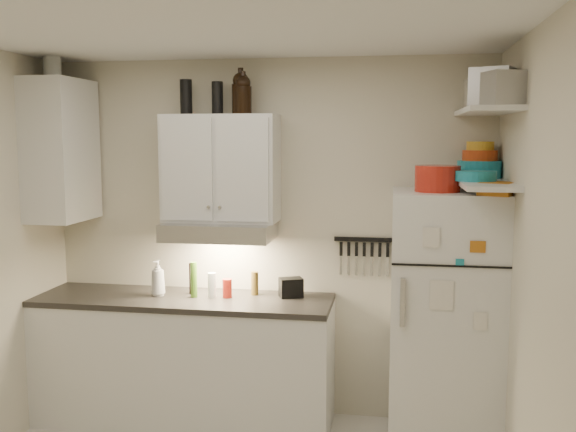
# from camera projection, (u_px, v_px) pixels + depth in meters

# --- Properties ---
(ceiling) EXTENTS (3.20, 3.00, 0.02)m
(ceiling) POSITION_uv_depth(u_px,v_px,m) (206.00, 18.00, 3.06)
(ceiling) COLOR white
(ceiling) RESTS_ON ground
(back_wall) EXTENTS (3.20, 0.02, 2.60)m
(back_wall) POSITION_uv_depth(u_px,v_px,m) (268.00, 239.00, 4.70)
(back_wall) COLOR beige
(back_wall) RESTS_ON ground
(right_wall) EXTENTS (0.02, 3.00, 2.60)m
(right_wall) POSITION_uv_depth(u_px,v_px,m) (546.00, 299.00, 2.96)
(right_wall) COLOR beige
(right_wall) RESTS_ON ground
(base_cabinet) EXTENTS (2.10, 0.60, 0.88)m
(base_cabinet) POSITION_uv_depth(u_px,v_px,m) (185.00, 362.00, 4.59)
(base_cabinet) COLOR silver
(base_cabinet) RESTS_ON floor
(countertop) EXTENTS (2.10, 0.62, 0.04)m
(countertop) POSITION_uv_depth(u_px,v_px,m) (184.00, 300.00, 4.53)
(countertop) COLOR #2A2824
(countertop) RESTS_ON base_cabinet
(upper_cabinet) EXTENTS (0.80, 0.33, 0.75)m
(upper_cabinet) POSITION_uv_depth(u_px,v_px,m) (221.00, 168.00, 4.51)
(upper_cabinet) COLOR silver
(upper_cabinet) RESTS_ON back_wall
(side_cabinet) EXTENTS (0.33, 0.55, 1.00)m
(side_cabinet) POSITION_uv_depth(u_px,v_px,m) (61.00, 150.00, 4.55)
(side_cabinet) COLOR silver
(side_cabinet) RESTS_ON left_wall
(range_hood) EXTENTS (0.76, 0.46, 0.12)m
(range_hood) POSITION_uv_depth(u_px,v_px,m) (219.00, 231.00, 4.50)
(range_hood) COLOR silver
(range_hood) RESTS_ON back_wall
(fridge) EXTENTS (0.70, 0.68, 1.70)m
(fridge) POSITION_uv_depth(u_px,v_px,m) (444.00, 320.00, 4.21)
(fridge) COLOR white
(fridge) RESTS_ON floor
(shelf_hi) EXTENTS (0.30, 0.95, 0.03)m
(shelf_hi) POSITION_uv_depth(u_px,v_px,m) (487.00, 111.00, 3.88)
(shelf_hi) COLOR silver
(shelf_hi) RESTS_ON right_wall
(shelf_lo) EXTENTS (0.30, 0.95, 0.03)m
(shelf_lo) POSITION_uv_depth(u_px,v_px,m) (484.00, 184.00, 3.93)
(shelf_lo) COLOR silver
(shelf_lo) RESTS_ON right_wall
(knife_strip) EXTENTS (0.42, 0.02, 0.03)m
(knife_strip) POSITION_uv_depth(u_px,v_px,m) (364.00, 239.00, 4.56)
(knife_strip) COLOR black
(knife_strip) RESTS_ON back_wall
(dutch_oven) EXTENTS (0.37, 0.37, 0.17)m
(dutch_oven) POSITION_uv_depth(u_px,v_px,m) (437.00, 179.00, 4.05)
(dutch_oven) COLOR #AA2013
(dutch_oven) RESTS_ON fridge
(book_stack) EXTENTS (0.26, 0.28, 0.08)m
(book_stack) POSITION_uv_depth(u_px,v_px,m) (498.00, 189.00, 3.81)
(book_stack) COLOR #B76516
(book_stack) RESTS_ON fridge
(spice_jar) EXTENTS (0.08, 0.08, 0.11)m
(spice_jar) POSITION_uv_depth(u_px,v_px,m) (448.00, 183.00, 3.99)
(spice_jar) COLOR silver
(spice_jar) RESTS_ON fridge
(stock_pot) EXTENTS (0.35, 0.35, 0.19)m
(stock_pot) POSITION_uv_depth(u_px,v_px,m) (484.00, 95.00, 4.08)
(stock_pot) COLOR silver
(stock_pot) RESTS_ON shelf_hi
(tin_a) EXTENTS (0.29, 0.28, 0.23)m
(tin_a) POSITION_uv_depth(u_px,v_px,m) (492.00, 88.00, 3.75)
(tin_a) COLOR #AAAAAD
(tin_a) RESTS_ON shelf_hi
(tin_b) EXTENTS (0.24, 0.24, 0.19)m
(tin_b) POSITION_uv_depth(u_px,v_px,m) (503.00, 88.00, 3.51)
(tin_b) COLOR #AAAAAD
(tin_b) RESTS_ON shelf_hi
(bowl_teal) EXTENTS (0.29, 0.29, 0.11)m
(bowl_teal) POSITION_uv_depth(u_px,v_px,m) (479.00, 169.00, 4.22)
(bowl_teal) COLOR teal
(bowl_teal) RESTS_ON shelf_lo
(bowl_orange) EXTENTS (0.23, 0.23, 0.07)m
(bowl_orange) POSITION_uv_depth(u_px,v_px,m) (480.00, 155.00, 4.23)
(bowl_orange) COLOR #B93911
(bowl_orange) RESTS_ON bowl_teal
(bowl_yellow) EXTENTS (0.18, 0.18, 0.06)m
(bowl_yellow) POSITION_uv_depth(u_px,v_px,m) (480.00, 146.00, 4.23)
(bowl_yellow) COLOR gold
(bowl_yellow) RESTS_ON bowl_orange
(plates) EXTENTS (0.31, 0.31, 0.06)m
(plates) POSITION_uv_depth(u_px,v_px,m) (476.00, 176.00, 3.93)
(plates) COLOR teal
(plates) RESTS_ON shelf_lo
(growler_a) EXTENTS (0.13, 0.13, 0.30)m
(growler_a) POSITION_uv_depth(u_px,v_px,m) (241.00, 93.00, 4.46)
(growler_a) COLOR black
(growler_a) RESTS_ON upper_cabinet
(growler_b) EXTENTS (0.12, 0.12, 0.27)m
(growler_b) POSITION_uv_depth(u_px,v_px,m) (243.00, 94.00, 4.43)
(growler_b) COLOR black
(growler_b) RESTS_ON upper_cabinet
(thermos_a) EXTENTS (0.10, 0.10, 0.23)m
(thermos_a) POSITION_uv_depth(u_px,v_px,m) (217.00, 98.00, 4.49)
(thermos_a) COLOR black
(thermos_a) RESTS_ON upper_cabinet
(thermos_b) EXTENTS (0.11, 0.11, 0.25)m
(thermos_b) POSITION_uv_depth(u_px,v_px,m) (186.00, 97.00, 4.53)
(thermos_b) COLOR black
(thermos_b) RESTS_ON upper_cabinet
(side_jar) EXTENTS (0.13, 0.13, 0.16)m
(side_jar) POSITION_uv_depth(u_px,v_px,m) (52.00, 67.00, 4.47)
(side_jar) COLOR silver
(side_jar) RESTS_ON side_cabinet
(soap_bottle) EXTENTS (0.14, 0.14, 0.29)m
(soap_bottle) POSITION_uv_depth(u_px,v_px,m) (158.00, 276.00, 4.55)
(soap_bottle) COLOR silver
(soap_bottle) RESTS_ON countertop
(pepper_mill) EXTENTS (0.07, 0.07, 0.17)m
(pepper_mill) POSITION_uv_depth(u_px,v_px,m) (255.00, 283.00, 4.58)
(pepper_mill) COLOR brown
(pepper_mill) RESTS_ON countertop
(oil_bottle) EXTENTS (0.05, 0.05, 0.25)m
(oil_bottle) POSITION_uv_depth(u_px,v_px,m) (194.00, 280.00, 4.51)
(oil_bottle) COLOR #3F6B1A
(oil_bottle) RESTS_ON countertop
(vinegar_bottle) EXTENTS (0.05, 0.05, 0.22)m
(vinegar_bottle) POSITION_uv_depth(u_px,v_px,m) (192.00, 278.00, 4.62)
(vinegar_bottle) COLOR black
(vinegar_bottle) RESTS_ON countertop
(clear_bottle) EXTENTS (0.06, 0.06, 0.18)m
(clear_bottle) POSITION_uv_depth(u_px,v_px,m) (212.00, 285.00, 4.51)
(clear_bottle) COLOR silver
(clear_bottle) RESTS_ON countertop
(red_jar) EXTENTS (0.09, 0.09, 0.13)m
(red_jar) POSITION_uv_depth(u_px,v_px,m) (227.00, 288.00, 4.51)
(red_jar) COLOR #AA2013
(red_jar) RESTS_ON countertop
(caddy) EXTENTS (0.19, 0.17, 0.14)m
(caddy) POSITION_uv_depth(u_px,v_px,m) (291.00, 287.00, 4.53)
(caddy) COLOR black
(caddy) RESTS_ON countertop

